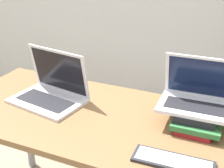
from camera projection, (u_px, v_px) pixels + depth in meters
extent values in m
cube|color=brown|center=(116.00, 122.00, 1.47)|extent=(1.69, 0.68, 0.03)
cylinder|color=gray|center=(27.00, 124.00, 2.15)|extent=(0.05, 0.05, 0.71)
cube|color=silver|center=(47.00, 101.00, 1.62)|extent=(0.40, 0.31, 0.02)
cube|color=#232328|center=(45.00, 100.00, 1.60)|extent=(0.32, 0.18, 0.00)
cube|color=silver|center=(59.00, 71.00, 1.64)|extent=(0.37, 0.11, 0.25)
cube|color=black|center=(58.00, 71.00, 1.64)|extent=(0.33, 0.09, 0.22)
cube|color=maroon|center=(197.00, 123.00, 1.42)|extent=(0.15, 0.26, 0.03)
cube|color=#33753D|center=(199.00, 118.00, 1.40)|extent=(0.21, 0.27, 0.02)
cube|color=black|center=(196.00, 111.00, 1.40)|extent=(0.19, 0.24, 0.03)
cube|color=silver|center=(197.00, 107.00, 1.39)|extent=(0.34, 0.22, 0.02)
cube|color=#232328|center=(197.00, 106.00, 1.37)|extent=(0.28, 0.12, 0.00)
cube|color=silver|center=(202.00, 77.00, 1.41)|extent=(0.34, 0.07, 0.21)
cube|color=#0F1938|center=(202.00, 78.00, 1.41)|extent=(0.30, 0.05, 0.18)
cube|color=#28282D|center=(173.00, 162.00, 1.18)|extent=(0.31, 0.11, 0.01)
cube|color=silver|center=(173.00, 160.00, 1.17)|extent=(0.29, 0.09, 0.00)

